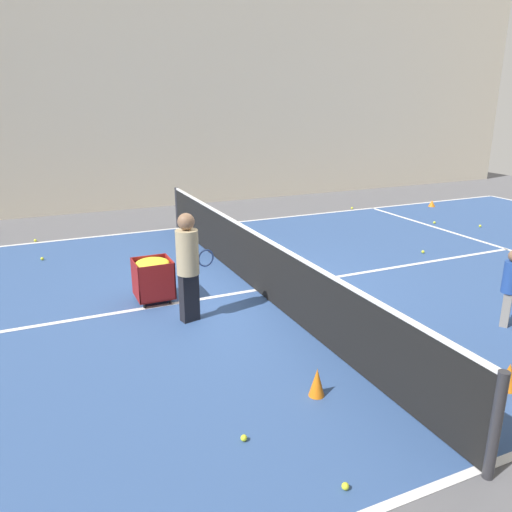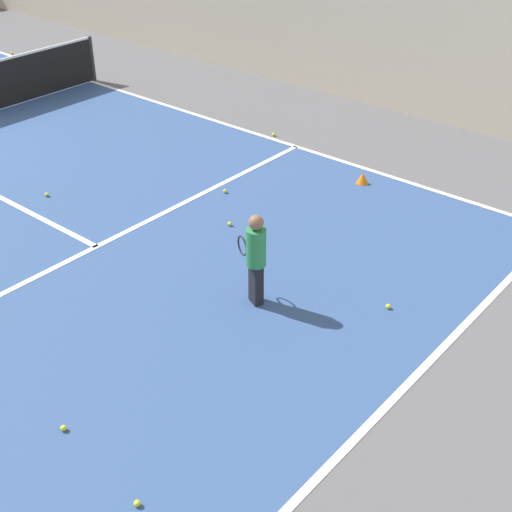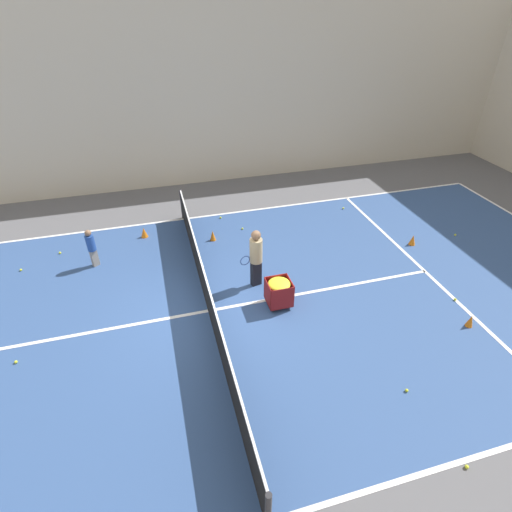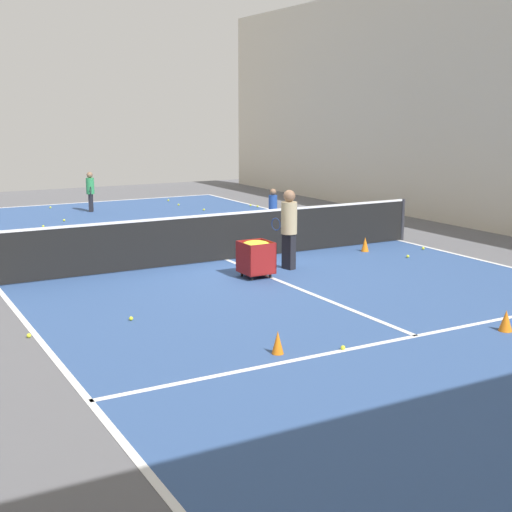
# 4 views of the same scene
# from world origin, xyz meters

# --- Properties ---
(line_baseline_near) EXTENTS (10.10, 0.10, 0.00)m
(line_baseline_near) POSITION_xyz_m (0.00, -11.57, 0.01)
(line_baseline_near) COLOR white
(line_baseline_near) RESTS_ON ground
(line_sideline_right) EXTENTS (0.10, 23.15, 0.00)m
(line_sideline_right) POSITION_xyz_m (5.05, 0.00, 0.01)
(line_sideline_right) COLOR white
(line_sideline_right) RESTS_ON ground
(line_service_near) EXTENTS (10.10, 0.10, 0.00)m
(line_service_near) POSITION_xyz_m (0.00, -6.37, 0.01)
(line_service_near) COLOR white
(line_service_near) RESTS_ON ground
(player_near_baseline) EXTENTS (0.35, 0.62, 1.33)m
(player_near_baseline) POSITION_xyz_m (0.46, -9.16, 0.76)
(player_near_baseline) COLOR black
(player_near_baseline) RESTS_ON ground
(training_cone_3) EXTENTS (0.22, 0.22, 0.20)m
(training_cone_3) POSITION_xyz_m (4.49, -8.28, 0.10)
(training_cone_3) COLOR orange
(training_cone_3) RESTS_ON ground
(tennis_ball_0) EXTENTS (0.07, 0.07, 0.07)m
(tennis_ball_0) POSITION_xyz_m (-2.69, -9.11, 0.04)
(tennis_ball_0) COLOR yellow
(tennis_ball_0) RESTS_ON ground
(tennis_ball_4) EXTENTS (0.07, 0.07, 0.07)m
(tennis_ball_4) POSITION_xyz_m (-2.84, -10.45, 0.04)
(tennis_ball_4) COLOR yellow
(tennis_ball_4) RESTS_ON ground
(tennis_ball_8) EXTENTS (0.07, 0.07, 0.07)m
(tennis_ball_8) POSITION_xyz_m (0.55, -4.37, 0.04)
(tennis_ball_8) COLOR yellow
(tennis_ball_8) RESTS_ON ground
(tennis_ball_11) EXTENTS (0.07, 0.07, 0.07)m
(tennis_ball_11) POSITION_xyz_m (5.20, -5.68, 0.04)
(tennis_ball_11) COLOR yellow
(tennis_ball_11) RESTS_ON ground
(tennis_ball_13) EXTENTS (0.07, 0.07, 0.07)m
(tennis_ball_13) POSITION_xyz_m (5.17, 3.57, 0.04)
(tennis_ball_13) COLOR yellow
(tennis_ball_13) RESTS_ON ground
(tennis_ball_14) EXTENTS (0.07, 0.07, 0.07)m
(tennis_ball_14) POSITION_xyz_m (1.80, -7.49, 0.04)
(tennis_ball_14) COLOR yellow
(tennis_ball_14) RESTS_ON ground
(tennis_ball_15) EXTENTS (0.07, 0.07, 0.07)m
(tennis_ball_15) POSITION_xyz_m (2.62, -6.65, 0.04)
(tennis_ball_15) COLOR yellow
(tennis_ball_15) RESTS_ON ground
(tennis_ball_17) EXTENTS (0.07, 0.07, 0.07)m
(tennis_ball_17) POSITION_xyz_m (1.47, -10.62, 0.04)
(tennis_ball_17) COLOR yellow
(tennis_ball_17) RESTS_ON ground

